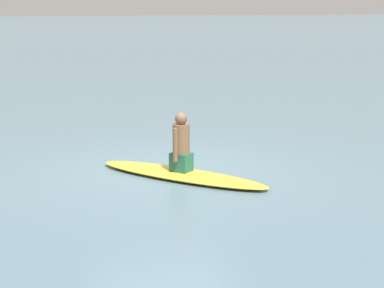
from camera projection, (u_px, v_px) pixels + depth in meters
ground_plane at (166, 169)px, 10.74m from camera, size 400.00×400.00×0.00m
surfboard at (181, 174)px, 10.16m from camera, size 2.88×2.46×0.12m
person_paddler at (181, 145)px, 10.06m from camera, size 0.40×0.39×0.95m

